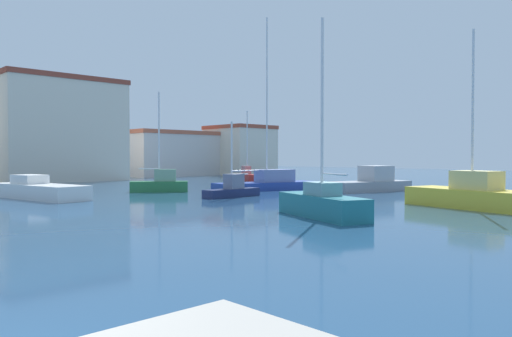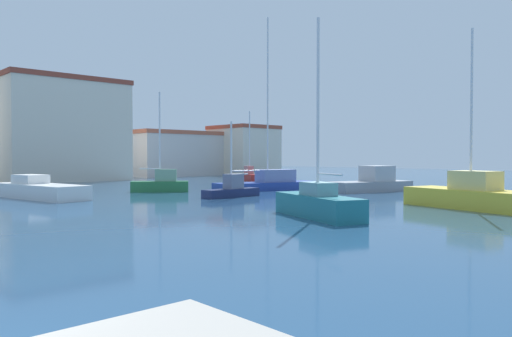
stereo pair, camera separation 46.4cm
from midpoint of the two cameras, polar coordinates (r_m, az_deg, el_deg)
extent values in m
plane|color=navy|center=(30.59, -11.32, -3.40)|extent=(160.00, 160.00, 0.00)
cube|color=#B22823|center=(51.34, -0.48, -1.05)|extent=(2.71, 4.27, 0.72)
cube|color=#C4716E|center=(51.59, -0.58, -0.17)|extent=(1.14, 1.46, 0.84)
cylinder|color=silver|center=(51.32, -0.48, 2.99)|extent=(0.12, 0.12, 6.51)
cube|color=gold|center=(26.53, 23.85, -3.21)|extent=(3.62, 6.88, 0.94)
cube|color=#DFCD77|center=(26.33, 24.30, -1.24)|extent=(1.83, 2.38, 0.91)
cylinder|color=silver|center=(26.55, 23.95, 6.26)|extent=(0.12, 0.12, 7.82)
cube|color=gray|center=(37.04, 13.31, -2.01)|extent=(6.72, 3.63, 0.74)
cube|color=#ADB0B5|center=(37.44, 14.05, -0.55)|extent=(2.33, 2.21, 1.12)
cube|color=white|center=(32.75, -23.18, -2.41)|extent=(3.36, 7.97, 0.87)
cube|color=silver|center=(33.69, -24.09, -1.11)|extent=(1.72, 2.32, 0.55)
cube|color=#233D93|center=(37.82, 1.70, -2.02)|extent=(8.63, 4.10, 0.59)
cube|color=#6E7DB1|center=(38.15, 2.61, -0.83)|extent=(3.11, 2.11, 0.95)
cylinder|color=silver|center=(37.99, 1.71, 7.85)|extent=(0.12, 0.12, 12.46)
cylinder|color=silver|center=(37.01, -0.29, -0.24)|extent=(2.86, 0.75, 0.08)
cube|color=#28703D|center=(36.26, -10.60, -2.05)|extent=(3.94, 3.26, 0.77)
cube|color=gray|center=(36.20, -9.93, -0.76)|extent=(1.66, 1.48, 0.86)
cylinder|color=silver|center=(36.22, -10.63, 3.61)|extent=(0.12, 0.12, 6.39)
cylinder|color=silver|center=(36.25, -11.76, -0.02)|extent=(1.20, 0.89, 0.08)
cube|color=#1E707A|center=(20.90, 7.72, -4.32)|extent=(3.11, 5.35, 0.93)
cube|color=#6B9CA2|center=(20.81, 7.77, -2.32)|extent=(1.45, 1.77, 0.54)
cylinder|color=silver|center=(20.90, 7.76, 7.03)|extent=(0.12, 0.12, 7.35)
cylinder|color=silver|center=(20.02, 9.09, -0.67)|extent=(0.69, 1.73, 0.08)
cube|color=#19234C|center=(31.19, -2.43, -2.81)|extent=(4.08, 1.19, 0.51)
cube|color=slate|center=(31.26, -2.19, -1.48)|extent=(1.11, 0.88, 0.92)
cylinder|color=silver|center=(31.10, -2.43, 1.53)|extent=(0.12, 0.12, 4.21)
cylinder|color=silver|center=(31.62, -1.46, -0.65)|extent=(1.42, 0.14, 0.08)
cube|color=beige|center=(55.78, -21.26, 3.88)|extent=(12.10, 8.25, 10.12)
cube|color=brown|center=(56.27, -21.31, 9.29)|extent=(12.35, 8.41, 0.50)
cube|color=beige|center=(66.77, -9.53, 1.49)|extent=(12.04, 8.24, 5.36)
cube|color=#B25B42|center=(66.84, -9.54, 4.00)|extent=(12.29, 8.41, 0.50)
cube|color=beige|center=(69.12, -1.25, 1.89)|extent=(7.10, 7.87, 6.30)
cube|color=#9E4733|center=(69.23, -1.25, 4.70)|extent=(7.24, 8.02, 0.50)
camera|label=1|loc=(0.23, -89.60, 0.01)|focal=34.87mm
camera|label=2|loc=(0.23, 90.40, -0.01)|focal=34.87mm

